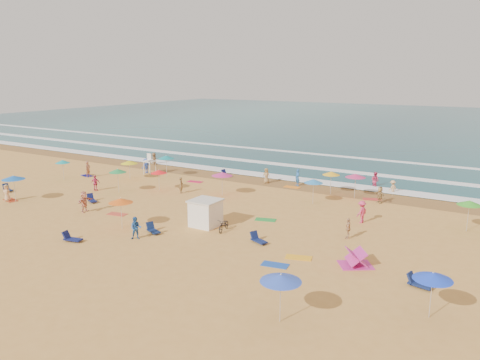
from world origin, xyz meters
The scene contains 13 objects.
ground centered at (0.00, 0.00, 0.00)m, with size 220.00×220.00×0.00m, color gold.
ocean centered at (0.00, 84.00, 0.00)m, with size 220.00×140.00×0.18m, color #0C4756.
wet_sand centered at (0.00, 12.50, 0.01)m, with size 220.00×220.00×0.00m, color olive.
surf_foam centered at (0.00, 21.32, 0.10)m, with size 200.00×18.70×0.05m.
cabana centered at (4.14, -3.68, 1.00)m, with size 2.00×2.00×2.00m, color white.
cabana_roof centered at (4.14, -3.68, 2.06)m, with size 2.20×2.20×0.12m, color silver.
bicycle centered at (6.04, -3.98, 0.48)m, with size 0.63×1.82×0.95m, color black.
lifeguard_stand centered at (-12.91, 8.78, 1.05)m, with size 1.20×1.20×2.10m, color white, non-canonical shape.
beach_umbrellas centered at (3.12, 0.72, 2.20)m, with size 50.62×26.54×0.70m.
loungers centered at (4.16, -3.34, 0.17)m, with size 56.57×24.91×0.34m.
towels centered at (-0.28, -0.64, 0.01)m, with size 33.59×28.38×0.03m.
popup_tents centered at (22.32, 0.34, 0.60)m, with size 13.61×13.19×1.20m.
beachgoers centered at (-1.03, 4.24, 0.81)m, with size 33.18×28.47×2.12m.
Camera 1 is at (24.72, -32.29, 11.68)m, focal length 35.00 mm.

